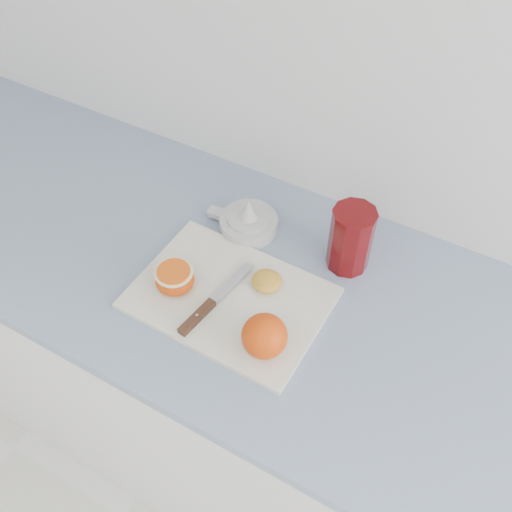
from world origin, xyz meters
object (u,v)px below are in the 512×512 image
(counter, at_px, (284,401))
(red_tumbler, at_px, (350,241))
(cutting_board, at_px, (230,298))
(half_orange, at_px, (175,279))
(citrus_juicer, at_px, (248,221))

(counter, bearing_deg, red_tumbler, 67.45)
(counter, relative_size, red_tumbler, 16.32)
(cutting_board, relative_size, half_orange, 4.77)
(cutting_board, distance_m, half_orange, 0.11)
(counter, bearing_deg, half_orange, -155.32)
(cutting_board, xyz_separation_m, citrus_juicer, (-0.07, 0.19, 0.02))
(citrus_juicer, bearing_deg, counter, -35.29)
(counter, height_order, citrus_juicer, citrus_juicer)
(cutting_board, height_order, citrus_juicer, citrus_juicer)
(half_orange, bearing_deg, cutting_board, 16.44)
(counter, distance_m, cutting_board, 0.47)
(half_orange, bearing_deg, counter, 24.68)
(counter, relative_size, cutting_board, 6.41)
(counter, bearing_deg, cutting_board, -148.06)
(half_orange, bearing_deg, red_tumbler, 41.11)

